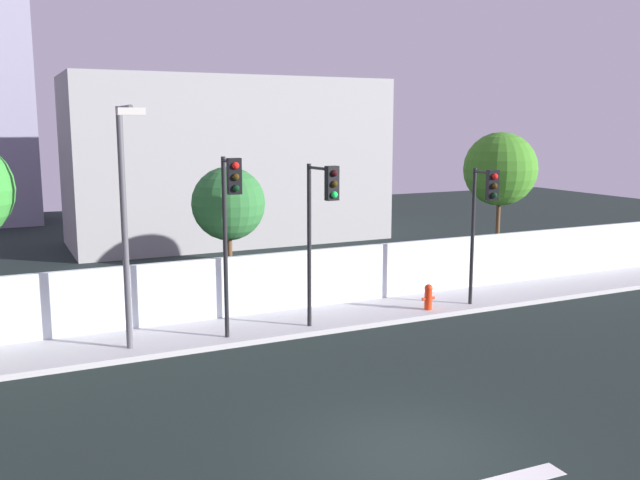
{
  "coord_description": "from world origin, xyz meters",
  "views": [
    {
      "loc": [
        -6.45,
        -9.75,
        5.81
      ],
      "look_at": [
        1.35,
        6.5,
        2.8
      ],
      "focal_mm": 38.86,
      "sensor_mm": 36.0,
      "label": 1
    }
  ],
  "objects_px": {
    "traffic_light_center": "(484,207)",
    "roadside_tree_rightmost": "(500,169)",
    "street_lamp_curbside": "(125,208)",
    "roadside_tree_midright": "(228,204)",
    "traffic_light_right": "(321,211)",
    "traffic_light_left": "(230,210)",
    "fire_hydrant": "(428,296)"
  },
  "relations": [
    {
      "from": "traffic_light_center",
      "to": "roadside_tree_rightmost",
      "type": "bearing_deg",
      "value": 44.52
    },
    {
      "from": "street_lamp_curbside",
      "to": "roadside_tree_midright",
      "type": "distance_m",
      "value": 4.57
    },
    {
      "from": "traffic_light_right",
      "to": "roadside_tree_midright",
      "type": "bearing_deg",
      "value": 113.36
    },
    {
      "from": "roadside_tree_rightmost",
      "to": "roadside_tree_midright",
      "type": "bearing_deg",
      "value": 180.0
    },
    {
      "from": "traffic_light_left",
      "to": "roadside_tree_rightmost",
      "type": "height_order",
      "value": "roadside_tree_rightmost"
    },
    {
      "from": "traffic_light_right",
      "to": "roadside_tree_rightmost",
      "type": "xyz_separation_m",
      "value": [
        8.94,
        3.43,
        0.68
      ]
    },
    {
      "from": "traffic_light_right",
      "to": "roadside_tree_midright",
      "type": "height_order",
      "value": "traffic_light_right"
    },
    {
      "from": "fire_hydrant",
      "to": "roadside_tree_midright",
      "type": "height_order",
      "value": "roadside_tree_midright"
    },
    {
      "from": "traffic_light_right",
      "to": "roadside_tree_midright",
      "type": "relative_size",
      "value": 1.01
    },
    {
      "from": "roadside_tree_midright",
      "to": "traffic_light_left",
      "type": "bearing_deg",
      "value": -107.44
    },
    {
      "from": "roadside_tree_midright",
      "to": "fire_hydrant",
      "type": "bearing_deg",
      "value": -26.78
    },
    {
      "from": "traffic_light_left",
      "to": "traffic_light_right",
      "type": "relative_size",
      "value": 1.05
    },
    {
      "from": "traffic_light_right",
      "to": "fire_hydrant",
      "type": "relative_size",
      "value": 5.72
    },
    {
      "from": "traffic_light_center",
      "to": "street_lamp_curbside",
      "type": "distance_m",
      "value": 10.59
    },
    {
      "from": "traffic_light_center",
      "to": "traffic_light_right",
      "type": "distance_m",
      "value": 5.52
    },
    {
      "from": "street_lamp_curbside",
      "to": "fire_hydrant",
      "type": "bearing_deg",
      "value": 0.45
    },
    {
      "from": "roadside_tree_rightmost",
      "to": "traffic_light_center",
      "type": "bearing_deg",
      "value": -135.48
    },
    {
      "from": "roadside_tree_rightmost",
      "to": "traffic_light_right",
      "type": "bearing_deg",
      "value": -158.98
    },
    {
      "from": "traffic_light_left",
      "to": "street_lamp_curbside",
      "type": "xyz_separation_m",
      "value": [
        -2.54,
        0.41,
        0.14
      ]
    },
    {
      "from": "fire_hydrant",
      "to": "traffic_light_center",
      "type": "bearing_deg",
      "value": -21.4
    },
    {
      "from": "fire_hydrant",
      "to": "roadside_tree_rightmost",
      "type": "height_order",
      "value": "roadside_tree_rightmost"
    },
    {
      "from": "traffic_light_left",
      "to": "roadside_tree_rightmost",
      "type": "bearing_deg",
      "value": 15.83
    },
    {
      "from": "roadside_tree_midright",
      "to": "roadside_tree_rightmost",
      "type": "distance_m",
      "value": 10.45
    },
    {
      "from": "fire_hydrant",
      "to": "traffic_light_right",
      "type": "bearing_deg",
      "value": -170.53
    },
    {
      "from": "traffic_light_left",
      "to": "roadside_tree_rightmost",
      "type": "xyz_separation_m",
      "value": [
        11.44,
        3.24,
        0.53
      ]
    },
    {
      "from": "street_lamp_curbside",
      "to": "fire_hydrant",
      "type": "relative_size",
      "value": 7.58
    },
    {
      "from": "traffic_light_center",
      "to": "fire_hydrant",
      "type": "bearing_deg",
      "value": 158.6
    },
    {
      "from": "traffic_light_center",
      "to": "roadside_tree_midright",
      "type": "xyz_separation_m",
      "value": [
        -7.0,
        3.36,
        0.1
      ]
    },
    {
      "from": "fire_hydrant",
      "to": "roadside_tree_rightmost",
      "type": "bearing_deg",
      "value": 29.26
    },
    {
      "from": "traffic_light_center",
      "to": "traffic_light_right",
      "type": "bearing_deg",
      "value": -179.26
    },
    {
      "from": "traffic_light_center",
      "to": "street_lamp_curbside",
      "type": "xyz_separation_m",
      "value": [
        -10.56,
        0.53,
        0.47
      ]
    },
    {
      "from": "fire_hydrant",
      "to": "street_lamp_curbside",
      "type": "bearing_deg",
      "value": -179.55
    }
  ]
}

